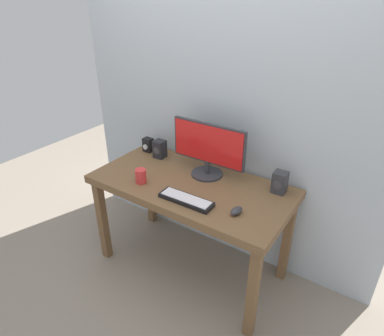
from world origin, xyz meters
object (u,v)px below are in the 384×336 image
desk (191,193)px  speaker_left (160,149)px  audio_controller (148,145)px  speaker_right (280,182)px  mouse (236,211)px  keyboard_primary (186,200)px  coffee_mug (141,176)px  monitor (208,148)px

desk → speaker_left: bearing=155.5°
audio_controller → speaker_right: bearing=-0.2°
mouse → audio_controller: audio_controller is taller
audio_controller → keyboard_primary: bearing=-32.6°
audio_controller → coffee_mug: 0.51m
keyboard_primary → mouse: bearing=10.5°
coffee_mug → speaker_left: bearing=110.1°
keyboard_primary → mouse: size_ratio=3.85×
desk → monitor: monitor is taller
audio_controller → monitor: bearing=-5.7°
speaker_left → coffee_mug: (0.14, -0.38, -0.02)m
audio_controller → speaker_left: bearing=-12.4°
mouse → monitor: bearing=150.8°
keyboard_primary → coffee_mug: (-0.40, 0.02, 0.04)m
keyboard_primary → mouse: 0.33m
desk → mouse: 0.47m
monitor → keyboard_primary: (0.07, -0.38, -0.19)m
speaker_right → speaker_left: bearing=-178.3°
desk → mouse: (0.43, -0.15, 0.11)m
keyboard_primary → speaker_right: (0.44, 0.44, 0.06)m
keyboard_primary → speaker_left: (-0.54, 0.41, 0.06)m
coffee_mug → mouse: bearing=3.0°
keyboard_primary → speaker_left: bearing=142.9°
monitor → speaker_left: monitor is taller
desk → audio_controller: audio_controller is taller
desk → mouse: mouse is taller
mouse → keyboard_primary: bearing=-160.1°
mouse → speaker_right: (0.12, 0.38, 0.05)m
keyboard_primary → monitor: bearing=101.0°
coffee_mug → monitor: bearing=47.8°
keyboard_primary → speaker_right: 0.63m
speaker_right → coffee_mug: (-0.84, -0.41, -0.02)m
desk → audio_controller: bearing=158.4°
speaker_right → keyboard_primary: bearing=-135.5°
keyboard_primary → mouse: mouse is taller
monitor → coffee_mug: bearing=-132.2°
keyboard_primary → speaker_left: size_ratio=2.56×
mouse → coffee_mug: coffee_mug is taller
speaker_right → audio_controller: 1.13m
keyboard_primary → speaker_right: speaker_right is taller
mouse → audio_controller: bearing=168.8°
keyboard_primary → audio_controller: size_ratio=3.18×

